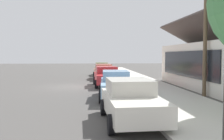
% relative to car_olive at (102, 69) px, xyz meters
% --- Properties ---
extents(ground_plane, '(120.00, 120.00, 0.00)m').
position_rel_car_olive_xyz_m(ground_plane, '(12.13, -2.78, -0.82)').
color(ground_plane, '#4C4947').
extents(sidewalk_curb, '(60.00, 4.20, 0.16)m').
position_rel_car_olive_xyz_m(sidewalk_curb, '(12.13, 2.82, -0.74)').
color(sidewalk_curb, beige).
rests_on(sidewalk_curb, ground).
extents(car_olive, '(4.79, 2.18, 1.59)m').
position_rel_car_olive_xyz_m(car_olive, '(0.00, 0.00, 0.00)').
color(car_olive, olive).
rests_on(car_olive, ground).
extents(car_coral, '(4.86, 2.20, 1.59)m').
position_rel_car_olive_xyz_m(car_coral, '(5.59, -0.09, 0.00)').
color(car_coral, '#EA8C75').
rests_on(car_coral, ground).
extents(car_cherry, '(4.54, 2.18, 1.59)m').
position_rel_car_olive_xyz_m(car_cherry, '(11.75, -0.18, 0.00)').
color(car_cherry, red).
rests_on(car_cherry, ground).
extents(car_skyblue, '(4.84, 2.12, 1.59)m').
position_rel_car_olive_xyz_m(car_skyblue, '(17.69, -0.05, -0.00)').
color(car_skyblue, '#8CB7E0').
rests_on(car_skyblue, ground).
extents(car_ivory, '(4.46, 2.19, 1.59)m').
position_rel_car_olive_xyz_m(car_ivory, '(23.09, -0.03, -0.00)').
color(car_ivory, silver).
rests_on(car_ivory, ground).
extents(utility_pole_wooden, '(1.80, 0.24, 7.50)m').
position_rel_car_olive_xyz_m(utility_pole_wooden, '(17.50, 5.42, 3.11)').
color(utility_pole_wooden, brown).
rests_on(utility_pole_wooden, ground).
extents(fire_hydrant_red, '(0.22, 0.22, 0.71)m').
position_rel_car_olive_xyz_m(fire_hydrant_red, '(8.64, 1.42, -0.32)').
color(fire_hydrant_red, red).
rests_on(fire_hydrant_red, sidewalk_curb).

